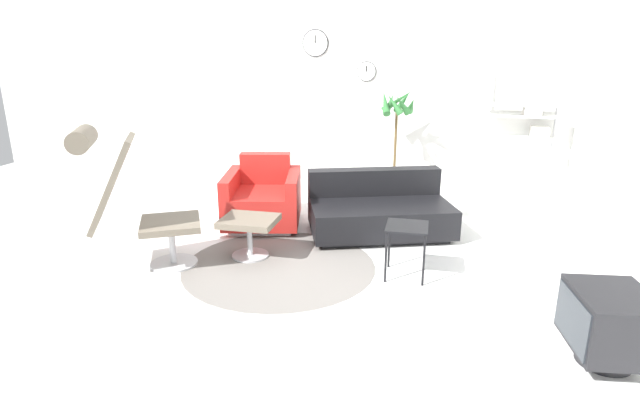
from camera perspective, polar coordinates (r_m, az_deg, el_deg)
ground_plane at (r=5.04m, az=-3.52°, el=-5.97°), size 12.00×12.00×0.00m
wall_back at (r=7.52m, az=2.67°, el=12.61°), size 12.00×0.09×2.80m
round_rug at (r=4.73m, az=-4.66°, el=-7.49°), size 1.80×1.80×0.01m
lounge_chair at (r=4.74m, az=-21.30°, el=1.14°), size 1.13×0.93×1.32m
ottoman at (r=4.87m, az=-8.10°, el=-3.07°), size 0.52×0.44×0.40m
armchair_red at (r=5.76m, az=-6.51°, el=-0.02°), size 0.99×1.04×0.77m
couch_low at (r=5.53m, az=6.73°, el=-1.34°), size 1.71×1.32×0.66m
side_table at (r=4.43m, az=9.90°, el=-3.69°), size 0.36×0.36×0.48m
crt_television at (r=3.74m, az=30.14°, el=-12.23°), size 0.53×0.61×0.49m
potted_plant at (r=6.98m, az=8.61°, el=5.77°), size 0.53×0.50×1.46m
shelf_unit at (r=7.29m, az=22.57°, el=8.42°), size 0.96×0.28×1.75m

